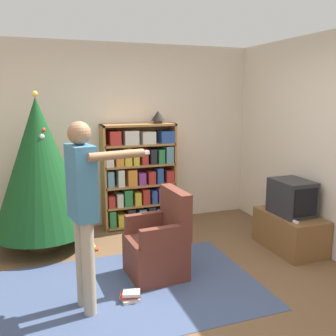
{
  "coord_description": "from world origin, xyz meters",
  "views": [
    {
      "loc": [
        -1.15,
        -2.98,
        1.89
      ],
      "look_at": [
        0.3,
        1.03,
        1.05
      ],
      "focal_mm": 40.0,
      "sensor_mm": 36.0,
      "label": 1
    }
  ],
  "objects": [
    {
      "name": "bookshelf",
      "position": [
        0.26,
        2.1,
        0.73
      ],
      "size": [
        1.05,
        0.32,
        1.49
      ],
      "color": "#A8703D",
      "rests_on": "ground_plane"
    },
    {
      "name": "standing_person",
      "position": [
        -0.79,
        0.13,
        1.0
      ],
      "size": [
        0.69,
        0.46,
        1.68
      ],
      "rotation": [
        0.0,
        0.0,
        -1.38
      ],
      "color": "#9E937F",
      "rests_on": "ground_plane"
    },
    {
      "name": "armchair",
      "position": [
        0.02,
        0.53,
        0.32
      ],
      "size": [
        0.6,
        0.59,
        0.92
      ],
      "rotation": [
        0.0,
        0.0,
        -1.51
      ],
      "color": "brown",
      "rests_on": "ground_plane"
    },
    {
      "name": "christmas_tree",
      "position": [
        -1.1,
        1.72,
        1.04
      ],
      "size": [
        1.18,
        1.18,
        1.93
      ],
      "color": "#4C3323",
      "rests_on": "ground_plane"
    },
    {
      "name": "game_remote",
      "position": [
        1.6,
        0.37,
        0.46
      ],
      "size": [
        0.04,
        0.12,
        0.02
      ],
      "color": "white",
      "rests_on": "tv_stand"
    },
    {
      "name": "tv_stand",
      "position": [
        1.76,
        0.63,
        0.23
      ],
      "size": [
        0.51,
        0.87,
        0.45
      ],
      "color": "brown",
      "rests_on": "ground_plane"
    },
    {
      "name": "book_pile_by_chair",
      "position": [
        -0.4,
        0.14,
        0.04
      ],
      "size": [
        0.2,
        0.16,
        0.09
      ],
      "color": "beige",
      "rests_on": "ground_plane"
    },
    {
      "name": "book_pile_near_tree",
      "position": [
        -0.59,
        1.42,
        0.03
      ],
      "size": [
        0.19,
        0.14,
        0.06
      ],
      "color": "#B22D28",
      "rests_on": "ground_plane"
    },
    {
      "name": "area_rug",
      "position": [
        -0.41,
        0.33,
        0.0
      ],
      "size": [
        2.66,
        1.69,
        0.01
      ],
      "color": "#3D4C70",
      "rests_on": "ground_plane"
    },
    {
      "name": "wall_back",
      "position": [
        0.0,
        2.34,
        1.3
      ],
      "size": [
        8.0,
        0.1,
        2.6
      ],
      "color": "beige",
      "rests_on": "ground_plane"
    },
    {
      "name": "ground_plane",
      "position": [
        0.0,
        0.0,
        0.0
      ],
      "size": [
        14.0,
        14.0,
        0.0
      ],
      "primitive_type": "plane",
      "color": "brown"
    },
    {
      "name": "table_lamp",
      "position": [
        0.54,
        2.11,
        1.59
      ],
      "size": [
        0.2,
        0.2,
        0.18
      ],
      "color": "#473828",
      "rests_on": "bookshelf"
    },
    {
      "name": "television",
      "position": [
        1.76,
        0.63,
        0.66
      ],
      "size": [
        0.39,
        0.51,
        0.43
      ],
      "color": "#28282D",
      "rests_on": "tv_stand"
    }
  ]
}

